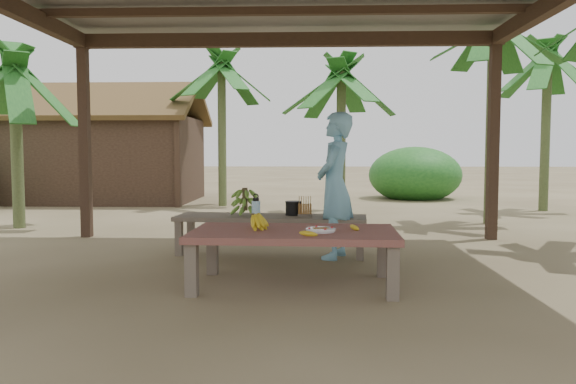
{
  "coord_description": "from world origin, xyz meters",
  "views": [
    {
      "loc": [
        0.32,
        -5.39,
        1.19
      ],
      "look_at": [
        0.11,
        0.06,
        0.8
      ],
      "focal_mm": 35.0,
      "sensor_mm": 36.0,
      "label": 1
    }
  ],
  "objects_px": {
    "bench": "(271,220)",
    "cooking_pot": "(293,209)",
    "plate": "(321,230)",
    "woman": "(335,186)",
    "water_flask": "(256,212)",
    "work_table": "(294,237)",
    "ripe_banana_bunch": "(253,221)"
  },
  "relations": [
    {
      "from": "bench",
      "to": "cooking_pot",
      "type": "height_order",
      "value": "cooking_pot"
    },
    {
      "from": "plate",
      "to": "woman",
      "type": "relative_size",
      "value": 0.16
    },
    {
      "from": "bench",
      "to": "water_flask",
      "type": "distance_m",
      "value": 1.28
    },
    {
      "from": "plate",
      "to": "cooking_pot",
      "type": "distance_m",
      "value": 1.74
    },
    {
      "from": "water_flask",
      "to": "cooking_pot",
      "type": "bearing_deg",
      "value": 76.8
    },
    {
      "from": "plate",
      "to": "water_flask",
      "type": "distance_m",
      "value": 0.72
    },
    {
      "from": "work_table",
      "to": "cooking_pot",
      "type": "relative_size",
      "value": 9.96
    },
    {
      "from": "ripe_banana_bunch",
      "to": "woman",
      "type": "height_order",
      "value": "woman"
    },
    {
      "from": "ripe_banana_bunch",
      "to": "plate",
      "type": "distance_m",
      "value": 0.62
    },
    {
      "from": "bench",
      "to": "ripe_banana_bunch",
      "type": "bearing_deg",
      "value": -87.11
    },
    {
      "from": "bench",
      "to": "water_flask",
      "type": "bearing_deg",
      "value": -87.25
    },
    {
      "from": "cooking_pot",
      "to": "woman",
      "type": "height_order",
      "value": "woman"
    },
    {
      "from": "water_flask",
      "to": "cooking_pot",
      "type": "height_order",
      "value": "water_flask"
    },
    {
      "from": "water_flask",
      "to": "bench",
      "type": "bearing_deg",
      "value": 87.68
    },
    {
      "from": "bench",
      "to": "water_flask",
      "type": "xyz_separation_m",
      "value": [
        -0.05,
        -1.26,
        0.23
      ]
    },
    {
      "from": "cooking_pot",
      "to": "woman",
      "type": "relative_size",
      "value": 0.11
    },
    {
      "from": "work_table",
      "to": "cooking_pot",
      "type": "height_order",
      "value": "cooking_pot"
    },
    {
      "from": "ripe_banana_bunch",
      "to": "woman",
      "type": "bearing_deg",
      "value": 58.37
    },
    {
      "from": "work_table",
      "to": "water_flask",
      "type": "xyz_separation_m",
      "value": [
        -0.36,
        0.29,
        0.19
      ]
    },
    {
      "from": "cooking_pot",
      "to": "woman",
      "type": "distance_m",
      "value": 0.62
    },
    {
      "from": "work_table",
      "to": "plate",
      "type": "xyz_separation_m",
      "value": [
        0.23,
        -0.1,
        0.08
      ]
    },
    {
      "from": "woman",
      "to": "bench",
      "type": "bearing_deg",
      "value": -89.1
    },
    {
      "from": "cooking_pot",
      "to": "woman",
      "type": "bearing_deg",
      "value": -31.68
    },
    {
      "from": "work_table",
      "to": "cooking_pot",
      "type": "bearing_deg",
      "value": 93.74
    },
    {
      "from": "cooking_pot",
      "to": "water_flask",
      "type": "bearing_deg",
      "value": -103.2
    },
    {
      "from": "ripe_banana_bunch",
      "to": "woman",
      "type": "xyz_separation_m",
      "value": [
        0.79,
        1.28,
        0.24
      ]
    },
    {
      "from": "woman",
      "to": "water_flask",
      "type": "bearing_deg",
      "value": -19.56
    },
    {
      "from": "plate",
      "to": "woman",
      "type": "height_order",
      "value": "woman"
    },
    {
      "from": "woman",
      "to": "work_table",
      "type": "bearing_deg",
      "value": -0.12
    },
    {
      "from": "bench",
      "to": "cooking_pot",
      "type": "bearing_deg",
      "value": 20.9
    },
    {
      "from": "work_table",
      "to": "ripe_banana_bunch",
      "type": "relative_size",
      "value": 7.14
    },
    {
      "from": "cooking_pot",
      "to": "woman",
      "type": "xyz_separation_m",
      "value": [
        0.47,
        -0.29,
        0.29
      ]
    }
  ]
}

